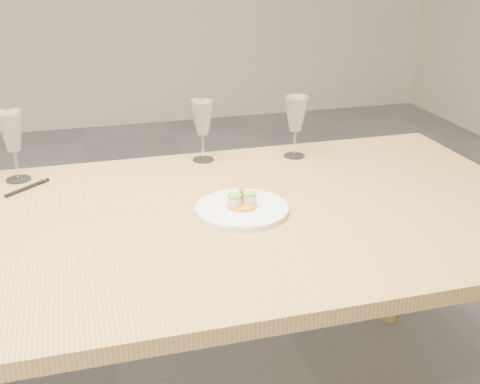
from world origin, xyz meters
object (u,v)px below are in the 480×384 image
object	(u,v)px
ballpoint_pen	(28,187)
wine_glass_3	(296,115)
dinner_plate	(242,208)
dining_table	(108,250)
wine_glass_1	(12,133)
wine_glass_2	(202,119)

from	to	relation	value
ballpoint_pen	wine_glass_3	bearing A→B (deg)	-37.00
dinner_plate	ballpoint_pen	size ratio (longest dim) A/B	2.03
dining_table	wine_glass_1	world-z (taller)	wine_glass_1
dinner_plate	wine_glass_1	bearing A→B (deg)	145.51
dining_table	ballpoint_pen	world-z (taller)	ballpoint_pen
wine_glass_1	ballpoint_pen	bearing A→B (deg)	-70.28
dinner_plate	wine_glass_3	bearing A→B (deg)	52.81
dinner_plate	ballpoint_pen	world-z (taller)	dinner_plate
wine_glass_2	dining_table	bearing A→B (deg)	-129.49
ballpoint_pen	wine_glass_1	distance (m)	0.17
dinner_plate	ballpoint_pen	xyz separation A→B (m)	(-0.56, 0.32, -0.01)
dinner_plate	wine_glass_3	xyz separation A→B (m)	(0.29, 0.38, 0.13)
dinner_plate	wine_glass_1	distance (m)	0.73
wine_glass_1	wine_glass_3	bearing A→B (deg)	-1.48
ballpoint_pen	wine_glass_1	xyz separation A→B (m)	(-0.03, 0.08, 0.14)
wine_glass_2	wine_glass_3	size ratio (longest dim) A/B	0.98
wine_glass_1	wine_glass_3	distance (m)	0.88
wine_glass_1	dinner_plate	bearing A→B (deg)	-34.49
dinner_plate	ballpoint_pen	distance (m)	0.65
ballpoint_pen	wine_glass_2	size ratio (longest dim) A/B	0.61
wine_glass_2	wine_glass_1	bearing A→B (deg)	-177.81
ballpoint_pen	dining_table	bearing A→B (deg)	-98.43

